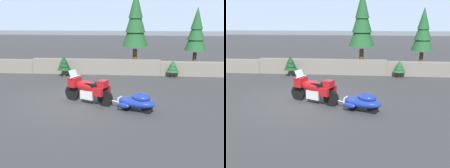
{
  "view_description": "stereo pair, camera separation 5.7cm",
  "coord_description": "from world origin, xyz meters",
  "views": [
    {
      "loc": [
        2.48,
        -10.72,
        3.54
      ],
      "look_at": [
        1.54,
        -0.29,
        0.85
      ],
      "focal_mm": 42.52,
      "sensor_mm": 36.0,
      "label": 1
    },
    {
      "loc": [
        2.53,
        -10.72,
        3.54
      ],
      "look_at": [
        1.54,
        -0.29,
        0.85
      ],
      "focal_mm": 42.52,
      "sensor_mm": 36.0,
      "label": 2
    }
  ],
  "objects": [
    {
      "name": "car_shaped_trailer",
      "position": [
        2.56,
        -1.14,
        0.41
      ],
      "size": [
        2.16,
        1.24,
        0.76
      ],
      "color": "black",
      "rests_on": "ground"
    },
    {
      "name": "pine_tree_tall",
      "position": [
        2.42,
        6.34,
        3.24
      ],
      "size": [
        1.63,
        1.63,
        5.18
      ],
      "color": "brown",
      "rests_on": "ground"
    },
    {
      "name": "distant_ridgeline",
      "position": [
        0.0,
        95.5,
        8.0
      ],
      "size": [
        240.0,
        80.0,
        16.0
      ],
      "primitive_type": "cube",
      "color": "#8C9EB7",
      "rests_on": "ground"
    },
    {
      "name": "pine_sapling_near",
      "position": [
        -1.8,
        4.64,
        0.78
      ],
      "size": [
        0.82,
        0.82,
        1.25
      ],
      "color": "brown",
      "rests_on": "ground"
    },
    {
      "name": "pine_sapling_farther",
      "position": [
        4.68,
        4.99,
        0.62
      ],
      "size": [
        0.77,
        0.77,
        1.0
      ],
      "color": "brown",
      "rests_on": "ground"
    },
    {
      "name": "touring_motorcycle",
      "position": [
        0.52,
        -0.24,
        0.62
      ],
      "size": [
        2.17,
        1.29,
        1.33
      ],
      "color": "black",
      "rests_on": "ground"
    },
    {
      "name": "stone_guard_wall",
      "position": [
        0.21,
        5.47,
        0.44
      ],
      "size": [
        24.0,
        0.59,
        0.94
      ],
      "color": "slate",
      "rests_on": "ground"
    },
    {
      "name": "ground_plane",
      "position": [
        0.0,
        0.0,
        0.0
      ],
      "size": [
        80.0,
        80.0,
        0.0
      ],
      "primitive_type": "plane",
      "color": "#38383A"
    },
    {
      "name": "pine_tree_secondary",
      "position": [
        6.38,
        7.23,
        2.59
      ],
      "size": [
        1.41,
        1.41,
        4.13
      ],
      "color": "brown",
      "rests_on": "ground"
    }
  ]
}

